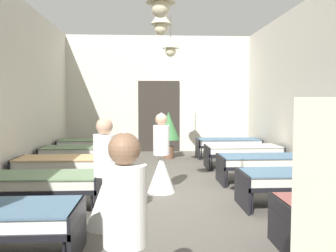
% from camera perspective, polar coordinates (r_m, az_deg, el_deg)
% --- Properties ---
extents(ground_plane, '(6.80, 12.02, 0.10)m').
position_cam_1_polar(ground_plane, '(6.46, 0.08, -11.57)').
color(ground_plane, '#59544C').
extents(room_shell, '(6.60, 11.62, 3.92)m').
position_cam_1_polar(room_shell, '(7.56, -0.50, 6.16)').
color(room_shell, beige).
rests_on(room_shell, ground).
extents(bed_left_row_2, '(1.90, 0.84, 0.57)m').
position_cam_1_polar(bed_left_row_2, '(5.78, -20.43, -8.69)').
color(bed_left_row_2, black).
rests_on(bed_left_row_2, ground).
extents(bed_right_row_2, '(1.90, 0.84, 0.57)m').
position_cam_1_polar(bed_right_row_2, '(6.03, 20.65, -8.18)').
color(bed_right_row_2, black).
rests_on(bed_right_row_2, ground).
extents(bed_left_row_3, '(1.90, 0.84, 0.57)m').
position_cam_1_polar(bed_left_row_3, '(7.36, -16.57, -5.93)').
color(bed_left_row_3, black).
rests_on(bed_left_row_3, ground).
extents(bed_right_row_3, '(1.90, 0.84, 0.57)m').
position_cam_1_polar(bed_right_row_3, '(7.56, 15.50, -5.66)').
color(bed_right_row_3, black).
rests_on(bed_right_row_3, ground).
extents(bed_left_row_4, '(1.90, 0.84, 0.57)m').
position_cam_1_polar(bed_left_row_4, '(8.97, -14.11, -4.15)').
color(bed_left_row_4, black).
rests_on(bed_left_row_4, ground).
extents(bed_right_row_4, '(1.90, 0.84, 0.57)m').
position_cam_1_polar(bed_right_row_4, '(9.13, 12.13, -3.97)').
color(bed_right_row_4, black).
rests_on(bed_right_row_4, ground).
extents(bed_left_row_5, '(1.90, 0.84, 0.57)m').
position_cam_1_polar(bed_left_row_5, '(10.60, -12.41, -2.90)').
color(bed_left_row_5, black).
rests_on(bed_left_row_5, ground).
extents(bed_right_row_5, '(1.90, 0.84, 0.57)m').
position_cam_1_polar(bed_right_row_5, '(10.74, 9.77, -2.78)').
color(bed_right_row_5, black).
rests_on(bed_right_row_5, ground).
extents(nurse_near_aisle, '(0.52, 0.52, 1.49)m').
position_cam_1_polar(nurse_near_aisle, '(4.78, -10.20, -10.00)').
color(nurse_near_aisle, white).
rests_on(nurse_near_aisle, ground).
extents(nurse_far_aisle, '(0.52, 0.52, 1.49)m').
position_cam_1_polar(nurse_far_aisle, '(6.53, -1.09, -6.20)').
color(nurse_far_aisle, white).
rests_on(nurse_far_aisle, ground).
extents(potted_plant, '(0.66, 0.66, 1.40)m').
position_cam_1_polar(potted_plant, '(10.40, 0.07, -0.34)').
color(potted_plant, brown).
rests_on(potted_plant, ground).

